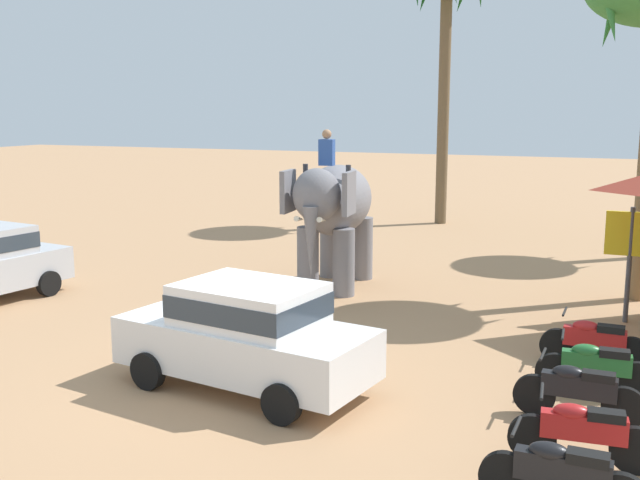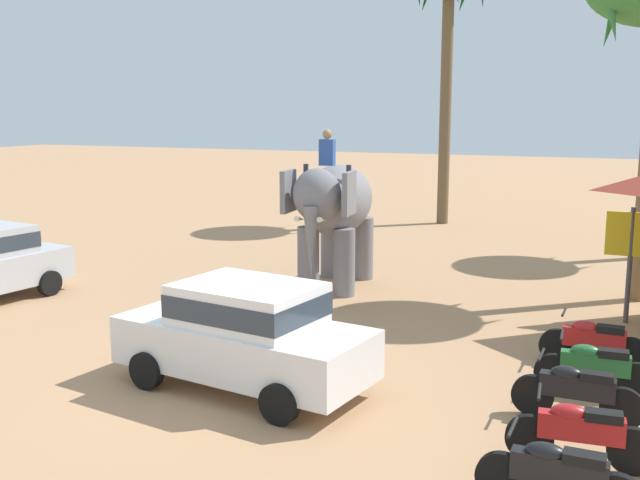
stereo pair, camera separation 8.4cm
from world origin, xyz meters
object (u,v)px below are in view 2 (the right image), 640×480
elephant_with_mahout (334,208)px  motorcycle_nearest_camera (558,475)px  signboard_yellow (631,242)px  car_sedan_foreground (245,331)px  motorcycle_far_in_row (594,341)px  motorcycle_mid_row (577,390)px  motorcycle_fourth_in_row (595,367)px  motorcycle_second_in_row (580,432)px

elephant_with_mahout → motorcycle_nearest_camera: elephant_with_mahout is taller
signboard_yellow → elephant_with_mahout: bearing=176.2°
car_sedan_foreground → motorcycle_far_in_row: bearing=32.4°
elephant_with_mahout → motorcycle_mid_row: (6.12, -6.06, -1.53)m
motorcycle_mid_row → motorcycle_fourth_in_row: size_ratio=1.00×
signboard_yellow → car_sedan_foreground: bearing=-130.9°
motorcycle_mid_row → motorcycle_far_in_row: (0.09, 2.48, 0.00)m
motorcycle_nearest_camera → motorcycle_fourth_in_row: size_ratio=1.00×
elephant_with_mahout → motorcycle_fourth_in_row: 8.14m
motorcycle_far_in_row → signboard_yellow: (0.47, 3.14, 1.22)m
motorcycle_nearest_camera → motorcycle_second_in_row: size_ratio=1.00×
motorcycle_second_in_row → motorcycle_fourth_in_row: 2.54m
car_sedan_foreground → elephant_with_mahout: elephant_with_mahout is taller
elephant_with_mahout → motorcycle_mid_row: size_ratio=2.19×
motorcycle_nearest_camera → motorcycle_far_in_row: 5.13m
motorcycle_nearest_camera → motorcycle_mid_row: same height
motorcycle_mid_row → signboard_yellow: (0.56, 5.62, 1.22)m
car_sedan_foreground → motorcycle_nearest_camera: bearing=-21.8°
elephant_with_mahout → car_sedan_foreground: bearing=-79.7°
motorcycle_nearest_camera → motorcycle_mid_row: bearing=90.2°
elephant_with_mahout → motorcycle_mid_row: bearing=-44.7°
elephant_with_mahout → motorcycle_second_in_row: elephant_with_mahout is taller
elephant_with_mahout → motorcycle_far_in_row: size_ratio=2.19×
motorcycle_nearest_camera → motorcycle_second_in_row: bearing=83.6°
motorcycle_far_in_row → car_sedan_foreground: bearing=-147.6°
motorcycle_mid_row → motorcycle_fourth_in_row: same height
motorcycle_second_in_row → car_sedan_foreground: bearing=171.8°
car_sedan_foreground → motorcycle_fourth_in_row: bearing=19.6°
motorcycle_second_in_row → motorcycle_fourth_in_row: bearing=89.4°
elephant_with_mahout → motorcycle_far_in_row: (6.21, -3.58, -1.53)m
car_sedan_foreground → motorcycle_fourth_in_row: 5.41m
motorcycle_nearest_camera → motorcycle_fourth_in_row: 3.78m
motorcycle_fourth_in_row → motorcycle_mid_row: bearing=-98.8°
motorcycle_nearest_camera → motorcycle_mid_row: 2.64m
car_sedan_foreground → motorcycle_far_in_row: size_ratio=2.39×
signboard_yellow → motorcycle_far_in_row: bearing=-98.5°
elephant_with_mahout → signboard_yellow: bearing=-3.8°
motorcycle_far_in_row → motorcycle_mid_row: bearing=-92.0°
elephant_with_mahout → motorcycle_second_in_row: bearing=-50.0°
elephant_with_mahout → signboard_yellow: 6.70m
motorcycle_mid_row → motorcycle_second_in_row: bearing=-84.0°
motorcycle_fourth_in_row → motorcycle_far_in_row: bearing=93.9°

